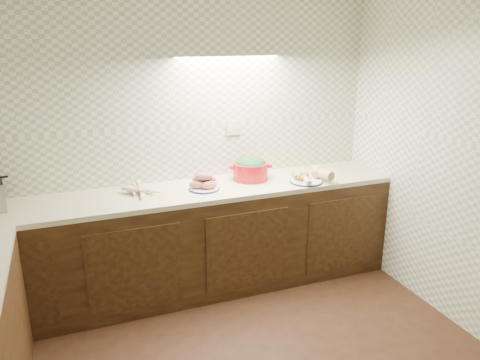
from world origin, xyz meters
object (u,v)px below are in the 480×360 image
object	(u,v)px
parsnip_pile	(147,189)
sweet_potato_plate	(204,183)
onion_bowl	(201,179)
dutch_oven	(251,168)
veg_plate	(311,176)

from	to	relation	value
parsnip_pile	sweet_potato_plate	bearing A→B (deg)	-10.33
onion_bowl	dutch_oven	size ratio (longest dim) A/B	0.38
onion_bowl	veg_plate	size ratio (longest dim) A/B	0.42
dutch_oven	sweet_potato_plate	bearing A→B (deg)	-152.99
sweet_potato_plate	parsnip_pile	bearing A→B (deg)	169.67
onion_bowl	dutch_oven	xyz separation A→B (m)	(0.44, -0.03, 0.06)
sweet_potato_plate	veg_plate	bearing A→B (deg)	-7.02
parsnip_pile	dutch_oven	xyz separation A→B (m)	(0.90, 0.03, 0.07)
parsnip_pile	dutch_oven	world-z (taller)	dutch_oven
sweet_potato_plate	dutch_oven	size ratio (longest dim) A/B	0.69
onion_bowl	dutch_oven	bearing A→B (deg)	-4.15
onion_bowl	veg_plate	bearing A→B (deg)	-16.01
parsnip_pile	onion_bowl	distance (m)	0.47
sweet_potato_plate	onion_bowl	size ratio (longest dim) A/B	1.82
dutch_oven	veg_plate	bearing A→B (deg)	-13.15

